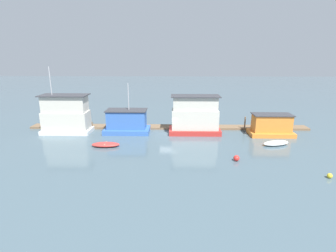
% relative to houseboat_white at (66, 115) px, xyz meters
% --- Properties ---
extents(ground_plane, '(200.00, 200.00, 0.00)m').
position_rel_houseboat_white_xyz_m(ground_plane, '(14.69, -0.27, -2.59)').
color(ground_plane, '#475B66').
extents(dock_walkway, '(42.40, 2.10, 0.30)m').
position_rel_houseboat_white_xyz_m(dock_walkway, '(14.69, 2.72, -2.44)').
color(dock_walkway, brown).
rests_on(dock_walkway, ground_plane).
extents(houseboat_white, '(6.92, 3.37, 9.39)m').
position_rel_houseboat_white_xyz_m(houseboat_white, '(0.00, 0.00, 0.00)').
color(houseboat_white, white).
rests_on(houseboat_white, ground_plane).
extents(houseboat_blue, '(6.49, 3.70, 7.14)m').
position_rel_houseboat_white_xyz_m(houseboat_blue, '(8.71, 0.22, -1.05)').
color(houseboat_blue, '#3866B7').
rests_on(houseboat_blue, ground_plane).
extents(houseboat_red, '(7.29, 3.42, 5.46)m').
position_rel_houseboat_white_xyz_m(houseboat_red, '(18.49, 0.08, -0.08)').
color(houseboat_red, red).
rests_on(houseboat_red, ground_plane).
extents(houseboat_orange, '(5.99, 3.22, 3.03)m').
position_rel_houseboat_white_xyz_m(houseboat_orange, '(29.12, -0.69, -1.20)').
color(houseboat_orange, orange).
rests_on(houseboat_orange, ground_plane).
extents(dinghy_red, '(3.46, 1.54, 0.53)m').
position_rel_houseboat_white_xyz_m(dinghy_red, '(7.10, -5.94, -2.32)').
color(dinghy_red, red).
rests_on(dinghy_red, ground_plane).
extents(dinghy_white, '(3.79, 2.47, 0.51)m').
position_rel_houseboat_white_xyz_m(dinghy_white, '(28.36, -4.85, -2.33)').
color(dinghy_white, white).
rests_on(dinghy_white, ground_plane).
extents(mooring_post_centre, '(0.20, 0.20, 2.14)m').
position_rel_houseboat_white_xyz_m(mooring_post_centre, '(26.02, 1.42, -1.51)').
color(mooring_post_centre, brown).
rests_on(mooring_post_centre, ground_plane).
extents(mooring_post_near_left, '(0.20, 0.20, 1.25)m').
position_rel_houseboat_white_xyz_m(mooring_post_near_left, '(3.22, 1.42, -1.96)').
color(mooring_post_near_left, brown).
rests_on(mooring_post_near_left, ground_plane).
extents(buoy_yellow, '(0.48, 0.48, 0.48)m').
position_rel_houseboat_white_xyz_m(buoy_yellow, '(29.88, -13.94, -2.35)').
color(buoy_yellow, yellow).
rests_on(buoy_yellow, ground_plane).
extents(buoy_red, '(0.64, 0.64, 0.64)m').
position_rel_houseboat_white_xyz_m(buoy_red, '(22.21, -10.10, -2.27)').
color(buoy_red, red).
rests_on(buoy_red, ground_plane).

